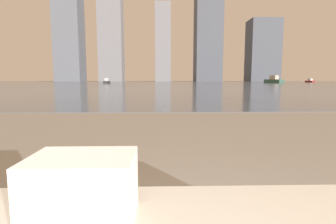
% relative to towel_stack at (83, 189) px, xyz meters
% --- Properties ---
extents(towel_stack, '(0.24, 0.18, 0.16)m').
position_rel_towel_stack_xyz_m(towel_stack, '(0.00, 0.00, 0.00)').
color(towel_stack, white).
rests_on(towel_stack, bathtub).
extents(harbor_water, '(180.00, 110.00, 0.01)m').
position_rel_towel_stack_xyz_m(harbor_water, '(0.25, 61.16, -0.59)').
color(harbor_water, slate).
rests_on(harbor_water, ground_plane).
extents(harbor_boat_1, '(1.19, 3.15, 1.17)m').
position_rel_towel_stack_xyz_m(harbor_boat_1, '(-11.55, 56.72, -0.18)').
color(harbor_boat_1, '#2D2D33').
rests_on(harbor_boat_1, harbor_water).
extents(harbor_boat_2, '(3.53, 5.33, 1.89)m').
position_rel_towel_stack_xyz_m(harbor_boat_2, '(28.65, 65.05, 0.08)').
color(harbor_boat_2, '#335647').
rests_on(harbor_boat_2, harbor_water).
extents(harbor_boat_4, '(1.61, 3.17, 1.13)m').
position_rel_towel_stack_xyz_m(harbor_boat_4, '(44.34, 76.26, -0.19)').
color(harbor_boat_4, maroon).
rests_on(harbor_boat_4, harbor_water).
extents(skyline_tower_0, '(10.99, 10.65, 48.81)m').
position_rel_towel_stack_xyz_m(skyline_tower_0, '(-39.61, 117.16, 23.81)').
color(skyline_tower_0, slate).
rests_on(skyline_tower_0, ground_plane).
extents(skyline_tower_1, '(10.04, 9.56, 54.91)m').
position_rel_towel_stack_xyz_m(skyline_tower_1, '(-21.49, 117.16, 26.86)').
color(skyline_tower_1, slate).
rests_on(skyline_tower_1, ground_plane).
extents(skyline_tower_2, '(6.54, 13.06, 32.80)m').
position_rel_towel_stack_xyz_m(skyline_tower_2, '(1.02, 117.16, 15.80)').
color(skyline_tower_2, slate).
rests_on(skyline_tower_2, ground_plane).
extents(skyline_tower_3, '(11.21, 12.08, 47.44)m').
position_rel_towel_stack_xyz_m(skyline_tower_3, '(20.85, 117.16, 23.12)').
color(skyline_tower_3, '#4C515B').
rests_on(skyline_tower_3, ground_plane).
extents(skyline_tower_4, '(13.06, 10.30, 26.95)m').
position_rel_towel_stack_xyz_m(skyline_tower_4, '(45.56, 117.16, 12.88)').
color(skyline_tower_4, '#4C515B').
rests_on(skyline_tower_4, ground_plane).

